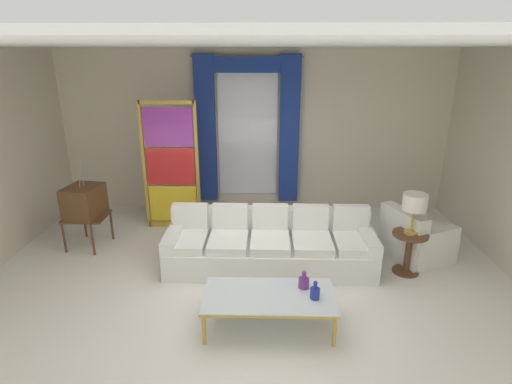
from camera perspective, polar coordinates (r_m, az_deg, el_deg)
The scene contains 14 objects.
ground_plane at distance 5.40m, azimuth -1.20°, elevation -13.81°, with size 16.00×16.00×0.00m, color white.
wall_rear at distance 7.72m, azimuth -0.25°, elevation 8.49°, with size 8.00×0.12×3.00m, color beige.
ceiling_slab at distance 5.32m, azimuth -1.03°, elevation 20.08°, with size 8.00×7.60×0.04m, color white.
curtained_window at distance 7.51m, azimuth -1.21°, elevation 10.06°, with size 2.00×0.17×2.70m.
couch_white_long at distance 5.86m, azimuth 1.98°, elevation -7.50°, with size 2.92×0.93×0.86m.
coffee_table at distance 4.61m, azimuth 1.85°, elevation -14.61°, with size 1.44×0.71×0.41m.
bottle_blue_decanter at distance 4.54m, azimuth 8.32°, elevation -13.81°, with size 0.11×0.11×0.21m.
bottle_crystal_tall at distance 4.71m, azimuth 6.75°, elevation -12.44°, with size 0.12×0.12×0.22m.
vintage_tv at distance 6.78m, azimuth -23.05°, elevation -1.42°, with size 0.62×0.66×1.35m.
armchair_white at distance 6.49m, azimuth 21.40°, elevation -6.33°, with size 1.08×1.07×0.80m.
stained_glass_divider at distance 6.98m, azimuth -11.89°, elevation 3.19°, with size 0.95×0.05×2.20m.
peacock_figurine at distance 6.82m, azimuth -8.21°, elevation -4.48°, with size 0.44×0.60×0.50m.
round_side_table at distance 6.02m, azimuth 20.68°, elevation -7.56°, with size 0.48×0.48×0.59m.
table_lamp_brass at distance 5.76m, azimuth 21.46°, elevation -1.56°, with size 0.32×0.32×0.57m.
Camera 1 is at (0.22, -4.51, 2.95)m, focal length 28.38 mm.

